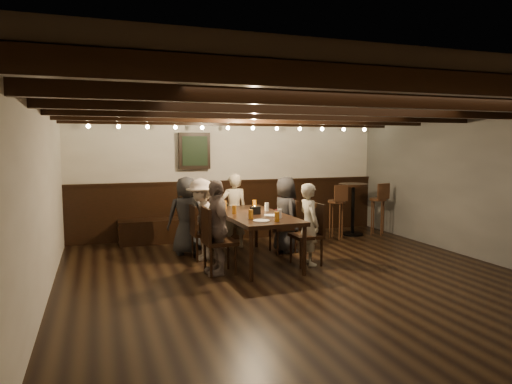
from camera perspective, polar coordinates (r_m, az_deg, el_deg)
name	(u,v)px	position (r m, az deg, el deg)	size (l,w,h in m)	color
room	(237,190)	(8.16, -2.44, 0.30)	(7.00, 7.00, 7.00)	black
dining_table	(254,218)	(7.27, -0.24, -3.24)	(0.98, 2.10, 0.78)	black
chair_left_near	(204,243)	(7.57, -6.57, -6.31)	(0.42, 0.42, 0.89)	black
chair_left_far	(219,253)	(6.71, -4.70, -7.65)	(0.46, 0.46, 0.98)	black
chair_right_near	(284,236)	(8.03, 3.48, -5.53)	(0.43, 0.43, 0.91)	black
chair_right_far	(307,246)	(7.23, 6.42, -6.72)	(0.45, 0.45, 0.96)	black
person_bench_left	(186,215)	(7.89, -8.69, -2.92)	(0.65, 0.43, 1.34)	#2A2A2C
person_bench_centre	(234,211)	(8.26, -2.78, -2.38)	(0.50, 0.33, 1.36)	gray
person_bench_right	(283,213)	(8.45, 3.36, -2.67)	(0.59, 0.46, 1.22)	#561D26
person_left_near	(201,219)	(7.49, -6.84, -3.40)	(0.86, 0.49, 1.33)	#BEAFA0
person_left_far	(216,227)	(6.63, -4.98, -4.40)	(0.81, 0.34, 1.38)	gray
person_right_near	(285,215)	(7.97, 3.69, -2.83)	(0.64, 0.42, 1.32)	#242326
person_right_far	(309,224)	(7.18, 6.66, -4.00)	(0.47, 0.31, 1.28)	#AEA893
pint_a	(225,205)	(7.82, -3.95, -1.61)	(0.07, 0.07, 0.14)	#BF7219
pint_b	(255,204)	(7.94, -0.18, -1.48)	(0.07, 0.07, 0.14)	#BF7219
pint_c	(234,210)	(7.25, -2.74, -2.21)	(0.07, 0.07, 0.14)	#BF7219
pint_d	(267,207)	(7.54, 1.37, -1.88)	(0.07, 0.07, 0.14)	silver
pint_e	(251,214)	(6.76, -0.65, -2.80)	(0.07, 0.07, 0.14)	#BF7219
pint_f	(279,214)	(6.82, 2.95, -2.72)	(0.07, 0.07, 0.14)	silver
pint_g	(277,217)	(6.54, 2.63, -3.10)	(0.07, 0.07, 0.14)	#BF7219
plate_near	(261,221)	(6.56, 0.67, -3.61)	(0.24, 0.24, 0.01)	white
plate_far	(272,215)	(7.05, 1.99, -2.95)	(0.24, 0.24, 0.01)	white
condiment_caddy	(255,210)	(7.21, -0.10, -2.33)	(0.15, 0.10, 0.12)	black
candle	(255,209)	(7.58, -0.18, -2.18)	(0.05, 0.05, 0.05)	beige
high_top_table	(353,201)	(9.64, 12.03, -1.15)	(0.60, 0.60, 1.07)	black
bar_stool_left	(336,218)	(9.26, 10.01, -3.28)	(0.34, 0.36, 1.09)	#3E2513
bar_stool_right	(378,216)	(9.82, 14.97, -2.86)	(0.34, 0.36, 1.09)	#3E2513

